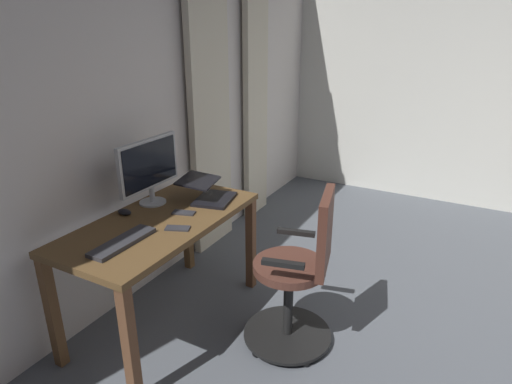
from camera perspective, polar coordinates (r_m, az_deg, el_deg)
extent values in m
cube|color=silver|center=(3.33, -13.32, 12.25)|extent=(5.33, 0.10, 2.82)
cube|color=beige|center=(4.40, -0.06, 12.87)|extent=(0.40, 0.06, 2.52)
cube|color=beige|center=(3.72, -6.12, 11.23)|extent=(0.53, 0.06, 2.52)
cube|color=brown|center=(2.80, -12.37, -3.79)|extent=(1.34, 0.67, 0.04)
cube|color=brown|center=(3.27, -0.68, -6.82)|extent=(0.06, 0.06, 0.72)
cube|color=brown|center=(2.44, -16.16, -18.90)|extent=(0.06, 0.06, 0.72)
cube|color=brown|center=(3.57, -8.97, -4.63)|extent=(0.06, 0.06, 0.72)
cube|color=brown|center=(2.82, -25.06, -14.14)|extent=(0.06, 0.06, 0.72)
cylinder|color=black|center=(2.94, 4.11, -17.97)|extent=(0.56, 0.56, 0.02)
sphere|color=black|center=(3.15, 5.05, -15.30)|extent=(0.05, 0.05, 0.05)
sphere|color=black|center=(3.05, -0.30, -16.56)|extent=(0.05, 0.05, 0.05)
sphere|color=black|center=(2.82, 0.00, -20.32)|extent=(0.05, 0.05, 0.05)
sphere|color=black|center=(2.78, 6.49, -21.28)|extent=(0.05, 0.05, 0.05)
sphere|color=black|center=(2.99, 9.26, -17.86)|extent=(0.05, 0.05, 0.05)
cylinder|color=black|center=(2.80, 4.24, -14.27)|extent=(0.06, 0.06, 0.47)
cylinder|color=brown|center=(2.66, 4.39, -9.74)|extent=(0.53, 0.53, 0.05)
cube|color=#532D22|center=(2.52, 9.04, -5.23)|extent=(0.38, 0.13, 0.46)
cube|color=black|center=(2.42, 3.56, -9.35)|extent=(0.09, 0.24, 0.03)
cube|color=black|center=(2.77, 5.26, -5.27)|extent=(0.09, 0.24, 0.03)
cylinder|color=#B7BCC1|center=(3.04, -13.35, -1.29)|extent=(0.18, 0.18, 0.01)
cylinder|color=#B7BCC1|center=(3.02, -13.44, -0.31)|extent=(0.04, 0.04, 0.10)
cube|color=#B7BCC1|center=(2.95, -13.86, 3.61)|extent=(0.54, 0.03, 0.33)
cube|color=black|center=(2.94, -13.62, 3.56)|extent=(0.49, 0.01, 0.29)
cube|color=#333338|center=(2.53, -17.04, -6.28)|extent=(0.41, 0.12, 0.02)
cube|color=black|center=(3.01, -5.43, -0.93)|extent=(0.34, 0.29, 0.02)
cube|color=black|center=(3.01, -7.59, 1.51)|extent=(0.34, 0.29, 0.04)
ellipsoid|color=black|center=(2.90, -16.81, -2.52)|extent=(0.06, 0.10, 0.04)
cube|color=#333338|center=(2.83, -9.44, -2.69)|extent=(0.11, 0.16, 0.01)
cube|color=#333338|center=(2.63, -10.22, -4.68)|extent=(0.12, 0.16, 0.01)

